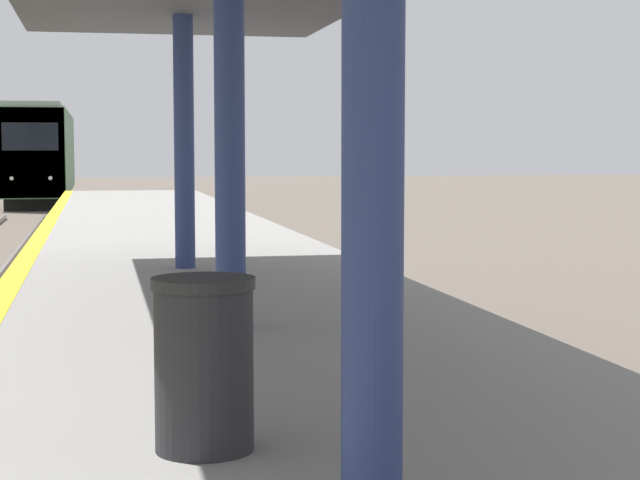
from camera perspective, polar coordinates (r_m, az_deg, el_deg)
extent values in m
cube|color=black|center=(55.63, -14.59, 2.28)|extent=(2.43, 16.59, 0.55)
cube|color=#477247|center=(55.58, -14.64, 4.56)|extent=(2.86, 18.43, 3.88)
cube|color=#E54C19|center=(46.46, -15.18, 4.51)|extent=(2.80, 0.16, 3.80)
cube|color=black|center=(46.40, -15.20, 5.35)|extent=(2.29, 0.06, 1.16)
cube|color=gray|center=(55.61, -14.68, 6.68)|extent=(2.43, 17.51, 0.24)
sphere|color=white|center=(46.46, -16.13, 3.18)|extent=(0.18, 0.18, 0.18)
sphere|color=white|center=(46.37, -14.19, 3.22)|extent=(0.18, 0.18, 0.18)
cylinder|color=navy|center=(4.57, 2.85, 5.94)|extent=(0.27, 0.27, 3.37)
cylinder|color=navy|center=(9.47, -4.84, 5.38)|extent=(0.27, 0.27, 3.37)
cylinder|color=navy|center=(14.43, -7.26, 5.18)|extent=(0.27, 0.27, 3.37)
cylinder|color=#262628|center=(5.73, -6.20, -6.89)|extent=(0.52, 0.52, 0.87)
cylinder|color=#262626|center=(5.65, -6.25, -2.30)|extent=(0.55, 0.55, 0.06)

